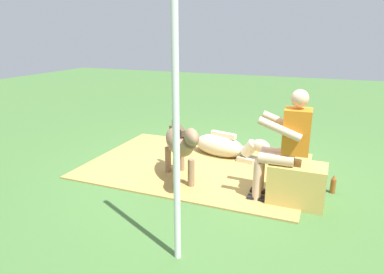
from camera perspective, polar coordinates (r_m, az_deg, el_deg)
The scene contains 8 objects.
ground_plane at distance 5.13m, azimuth 3.29°, elevation -5.87°, with size 24.00×24.00×0.00m, color #426B33.
hay_patch at distance 5.35m, azimuth 0.84°, elevation -4.69°, with size 3.26×2.34×0.02m, color #AD8C47.
hay_bale at distance 4.33m, azimuth 16.88°, elevation -7.46°, with size 0.66×0.40×0.50m, color tan.
person_seated at distance 4.16m, azimuth 15.20°, elevation -0.67°, with size 0.67×0.43×1.38m.
pony_standing at distance 4.60m, azimuth -1.96°, elevation -1.08°, with size 0.95×1.15×0.93m.
pony_lying at distance 5.69m, azimuth 5.34°, elevation -1.51°, with size 1.36×0.60×0.42m.
soda_bottle at distance 4.81m, azimuth 22.30°, elevation -7.24°, with size 0.07×0.07×0.25m.
tent_pole_left at distance 2.81m, azimuth -2.67°, elevation 2.75°, with size 0.06×0.06×2.60m, color silver.
Camera 1 is at (-1.49, 4.48, 1.99)m, focal length 32.26 mm.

